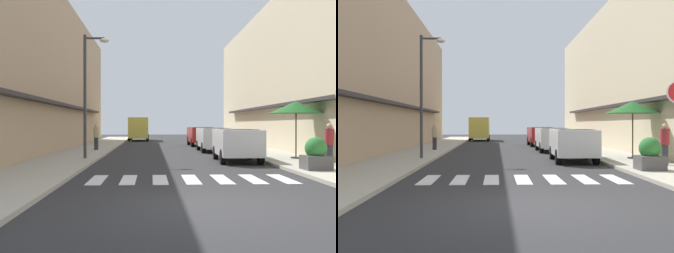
% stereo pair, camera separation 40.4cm
% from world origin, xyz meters
% --- Properties ---
extents(ground_plane, '(86.29, 86.29, 0.00)m').
position_xyz_m(ground_plane, '(0.00, 15.69, 0.00)').
color(ground_plane, '#2B2B2D').
extents(sidewalk_left, '(2.85, 54.91, 0.12)m').
position_xyz_m(sidewalk_left, '(-5.11, 15.69, 0.06)').
color(sidewalk_left, '#ADA899').
rests_on(sidewalk_left, ground_plane).
extents(sidewalk_right, '(2.85, 54.91, 0.12)m').
position_xyz_m(sidewalk_right, '(5.11, 15.69, 0.06)').
color(sidewalk_right, '#ADA899').
rests_on(sidewalk_right, ground_plane).
extents(building_row_left, '(5.50, 37.30, 9.62)m').
position_xyz_m(building_row_left, '(-9.04, 16.65, 4.81)').
color(building_row_left, tan).
rests_on(building_row_left, ground_plane).
extents(building_row_right, '(5.50, 37.30, 9.79)m').
position_xyz_m(building_row_right, '(9.04, 16.65, 4.89)').
color(building_row_right, beige).
rests_on(building_row_right, ground_plane).
extents(crosswalk, '(6.15, 2.20, 0.01)m').
position_xyz_m(crosswalk, '(-0.00, 4.09, 0.01)').
color(crosswalk, silver).
rests_on(crosswalk, ground_plane).
extents(parked_car_near, '(1.94, 4.03, 1.47)m').
position_xyz_m(parked_car_near, '(2.64, 9.94, 0.92)').
color(parked_car_near, silver).
rests_on(parked_car_near, ground_plane).
extents(parked_car_mid, '(1.83, 4.08, 1.47)m').
position_xyz_m(parked_car_mid, '(2.64, 16.78, 0.92)').
color(parked_car_mid, silver).
rests_on(parked_car_mid, ground_plane).
extents(parked_car_far, '(1.83, 4.30, 1.47)m').
position_xyz_m(parked_car_far, '(2.64, 23.45, 0.92)').
color(parked_car_far, maroon).
rests_on(parked_car_far, ground_plane).
extents(delivery_van, '(2.02, 5.40, 2.37)m').
position_xyz_m(delivery_van, '(-2.49, 33.86, 1.41)').
color(delivery_van, '#D8CC4C').
rests_on(delivery_van, ground_plane).
extents(street_lamp, '(1.19, 0.28, 5.70)m').
position_xyz_m(street_lamp, '(-4.09, 10.69, 3.58)').
color(street_lamp, '#38383D').
rests_on(street_lamp, sidewalk_left).
extents(cafe_umbrella, '(2.47, 2.47, 2.63)m').
position_xyz_m(cafe_umbrella, '(5.46, 10.27, 2.47)').
color(cafe_umbrella, '#262626').
rests_on(cafe_umbrella, sidewalk_right).
extents(planter_corner, '(0.88, 0.88, 1.13)m').
position_xyz_m(planter_corner, '(4.49, 5.59, 0.63)').
color(planter_corner, '#4C4C4C').
rests_on(planter_corner, sidewalk_right).
extents(pedestrian_walking_near, '(0.34, 0.34, 1.61)m').
position_xyz_m(pedestrian_walking_near, '(5.71, 7.26, 0.96)').
color(pedestrian_walking_near, '#282B33').
rests_on(pedestrian_walking_near, sidewalk_right).
extents(pedestrian_walking_far, '(0.34, 0.34, 1.56)m').
position_xyz_m(pedestrian_walking_far, '(-4.60, 17.00, 0.94)').
color(pedestrian_walking_far, '#282B33').
rests_on(pedestrian_walking_far, sidewalk_left).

